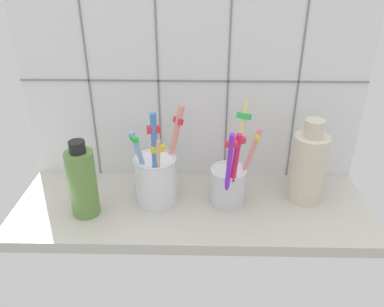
{
  "coord_description": "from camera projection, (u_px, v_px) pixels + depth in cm",
  "views": [
    {
      "loc": [
        1.31,
        -58.02,
        43.24
      ],
      "look_at": [
        0.0,
        1.39,
        11.82
      ],
      "focal_mm": 36.34,
      "sensor_mm": 36.0,
      "label": 1
    }
  ],
  "objects": [
    {
      "name": "counter_slab",
      "position": [
        192.0,
        209.0,
        0.71
      ],
      "size": [
        64.0,
        22.0,
        2.0
      ],
      "primitive_type": "cube",
      "color": "#BCB7AD",
      "rests_on": "ground"
    },
    {
      "name": "toothbrush_cup_right",
      "position": [
        230.0,
        181.0,
        0.7
      ],
      "size": [
        8.73,
        13.0,
        17.41
      ],
      "color": "silver",
      "rests_on": "counter_slab"
    },
    {
      "name": "toothbrush_cup_left",
      "position": [
        156.0,
        177.0,
        0.69
      ],
      "size": [
        9.33,
        8.78,
        18.89
      ],
      "color": "white",
      "rests_on": "counter_slab"
    },
    {
      "name": "tile_wall_back",
      "position": [
        193.0,
        76.0,
        0.72
      ],
      "size": [
        64.0,
        2.2,
        45.0
      ],
      "color": "white",
      "rests_on": "ground"
    },
    {
      "name": "ceramic_vase",
      "position": [
        308.0,
        166.0,
        0.69
      ],
      "size": [
        6.22,
        6.22,
        15.69
      ],
      "color": "beige",
      "rests_on": "counter_slab"
    },
    {
      "name": "soap_bottle",
      "position": [
        82.0,
        182.0,
        0.66
      ],
      "size": [
        4.85,
        4.85,
        13.94
      ],
      "color": "#628D42",
      "rests_on": "counter_slab"
    }
  ]
}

